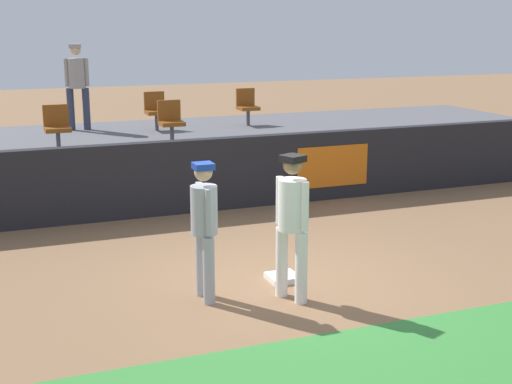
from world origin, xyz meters
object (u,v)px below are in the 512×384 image
first_base (283,278)px  spectator_hooded (77,81)px  seat_back_center (156,109)px  seat_front_center (171,119)px  seat_front_left (57,125)px  player_fielder_home (292,217)px  player_runner_visitor (204,222)px  seat_back_right (247,105)px

first_base → spectator_hooded: bearing=101.6°
seat_back_center → seat_front_center: bearing=-93.9°
seat_back_center → spectator_hooded: (-1.58, 0.64, 0.61)m
seat_front_left → seat_front_center: bearing=-0.0°
seat_front_center → player_fielder_home: bearing=-90.3°
spectator_hooded → first_base: bearing=111.7°
player_runner_visitor → seat_back_right: bearing=155.4°
seat_front_left → spectator_hooded: 2.62m
seat_front_center → seat_back_right: same height
seat_back_right → spectator_hooded: size_ratio=0.45×
player_fielder_home → player_runner_visitor: size_ratio=1.06×
player_fielder_home → seat_back_right: size_ratio=2.19×
player_fielder_home → spectator_hooded: 8.58m
player_fielder_home → seat_front_left: seat_front_left is taller
player_runner_visitor → seat_back_center: bearing=170.7°
seat_back_center → seat_front_left: size_ratio=1.00×
player_runner_visitor → spectator_hooded: (-0.42, 8.01, 1.12)m
spectator_hooded → seat_front_center: bearing=131.0°
player_runner_visitor → seat_front_center: bearing=169.1°
spectator_hooded → player_fielder_home: bearing=109.8°
seat_back_center → player_runner_visitor: bearing=-98.9°
seat_back_center → seat_front_left: bearing=-141.9°
seat_back_center → seat_front_left: 2.92m
player_fielder_home → seat_front_left: 6.34m
seat_back_right → spectator_hooded: bearing=170.2°
first_base → seat_front_center: seat_front_center is taller
player_fielder_home → seat_front_center: bearing=156.4°
player_fielder_home → seat_back_center: seat_back_center is taller
player_fielder_home → first_base: bearing=142.2°
first_base → seat_front_center: (-0.13, 5.31, 1.47)m
seat_front_center → player_runner_visitor: bearing=-100.5°
seat_front_center → seat_back_center: bearing=86.1°
first_base → seat_front_left: (-2.30, 5.31, 1.47)m
first_base → seat_front_left: bearing=113.5°
seat_front_center → seat_back_right: (2.27, 1.80, -0.00)m
player_runner_visitor → spectator_hooded: 8.10m
seat_back_right → seat_front_left: bearing=-158.0°
seat_front_left → player_runner_visitor: bearing=-78.4°
player_runner_visitor → seat_front_left: (-1.14, 5.57, 0.50)m
seat_front_left → spectator_hooded: size_ratio=0.45×
seat_back_center → seat_back_right: size_ratio=1.00×
player_fielder_home → seat_front_left: size_ratio=2.19×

